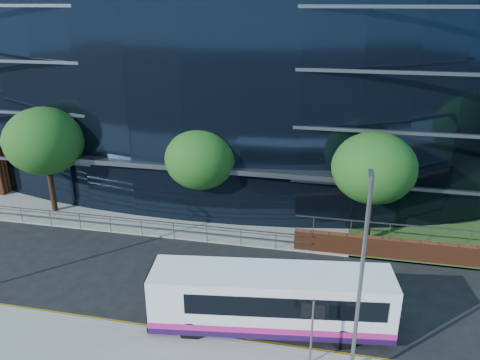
% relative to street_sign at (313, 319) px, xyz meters
% --- Properties ---
extents(ground, '(200.00, 200.00, 0.00)m').
position_rel_street_sign_xyz_m(ground, '(-4.50, 1.59, -2.15)').
color(ground, black).
rests_on(ground, ground).
extents(kerb, '(80.00, 0.25, 0.16)m').
position_rel_street_sign_xyz_m(kerb, '(-4.50, 0.59, -2.07)').
color(kerb, gray).
rests_on(kerb, ground).
extents(yellow_line_outer, '(80.00, 0.08, 0.01)m').
position_rel_street_sign_xyz_m(yellow_line_outer, '(-4.50, 0.79, -2.14)').
color(yellow_line_outer, gold).
rests_on(yellow_line_outer, ground).
extents(yellow_line_inner, '(80.00, 0.08, 0.01)m').
position_rel_street_sign_xyz_m(yellow_line_inner, '(-4.50, 0.94, -2.14)').
color(yellow_line_inner, gold).
rests_on(yellow_line_inner, ground).
extents(far_forecourt, '(50.00, 8.00, 0.10)m').
position_rel_street_sign_xyz_m(far_forecourt, '(-10.50, 12.59, -2.10)').
color(far_forecourt, gray).
rests_on(far_forecourt, ground).
extents(glass_office, '(44.00, 23.10, 16.00)m').
position_rel_street_sign_xyz_m(glass_office, '(-8.50, 22.44, 5.85)').
color(glass_office, black).
rests_on(glass_office, ground).
extents(guard_railings, '(24.00, 0.05, 1.10)m').
position_rel_street_sign_xyz_m(guard_railings, '(-12.50, 8.59, -1.33)').
color(guard_railings, slate).
rests_on(guard_railings, ground).
extents(street_sign, '(0.85, 0.09, 2.80)m').
position_rel_street_sign_xyz_m(street_sign, '(0.00, 0.00, 0.00)').
color(street_sign, slate).
rests_on(street_sign, pavement_near).
extents(tree_far_a, '(4.95, 4.95, 6.98)m').
position_rel_street_sign_xyz_m(tree_far_a, '(-17.50, 10.59, 2.71)').
color(tree_far_a, black).
rests_on(tree_far_a, ground).
extents(tree_far_b, '(4.29, 4.29, 6.05)m').
position_rel_street_sign_xyz_m(tree_far_b, '(-7.50, 11.09, 2.06)').
color(tree_far_b, black).
rests_on(tree_far_b, ground).
extents(tree_far_c, '(4.62, 4.62, 6.51)m').
position_rel_street_sign_xyz_m(tree_far_c, '(2.50, 10.59, 2.39)').
color(tree_far_c, black).
rests_on(tree_far_c, ground).
extents(streetlight_east, '(0.15, 0.77, 8.00)m').
position_rel_street_sign_xyz_m(streetlight_east, '(1.50, -0.59, 2.29)').
color(streetlight_east, slate).
rests_on(streetlight_east, pavement_near).
extents(city_bus, '(10.26, 3.64, 2.72)m').
position_rel_street_sign_xyz_m(city_bus, '(-1.72, 1.89, -0.71)').
color(city_bus, white).
rests_on(city_bus, ground).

